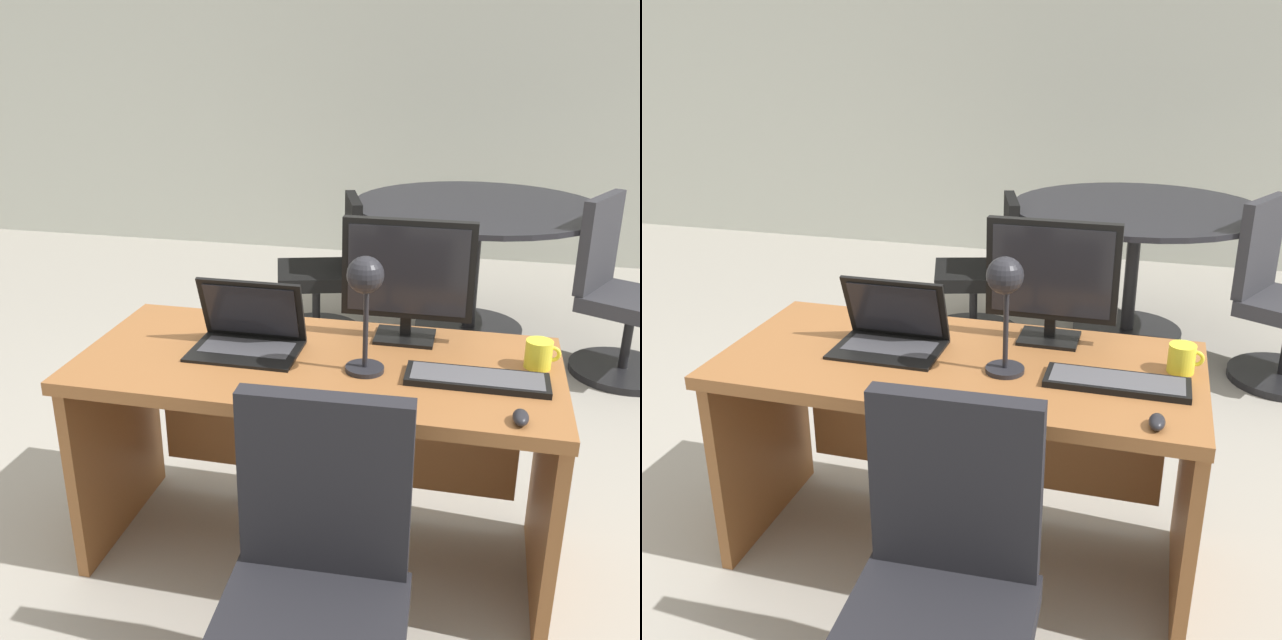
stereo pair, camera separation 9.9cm
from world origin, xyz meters
The scene contains 13 objects.
ground centered at (0.00, 1.50, 0.00)m, with size 12.00×12.00×0.00m, color gray.
back_wall centered at (0.00, 3.92, 1.40)m, with size 10.00×0.10×2.80m, color silver.
desk centered at (0.00, 0.04, 0.54)m, with size 1.53×0.70×0.75m.
monitor centered at (0.25, 0.23, 0.98)m, with size 0.44×0.16×0.41m.
laptop centered at (-0.24, 0.04, 0.82)m, with size 0.35×0.25×0.23m.
keyboard centered at (0.50, -0.06, 0.76)m, with size 0.42×0.14×0.02m.
mouse centered at (0.62, -0.28, 0.77)m, with size 0.04×0.08×0.03m.
desk_lamp centered at (0.16, -0.08, 1.02)m, with size 0.12×0.14×0.37m.
coffee_mug centered at (0.68, 0.09, 0.80)m, with size 0.11×0.08×0.09m.
office_chair centered at (0.15, -0.70, 0.36)m, with size 0.56×0.56×0.91m.
meeting_table centered at (0.45, 2.23, 0.61)m, with size 1.46×1.46×0.80m.
meeting_chair_near centered at (-0.41, 1.98, 0.34)m, with size 0.58×0.57×0.85m.
meeting_chair_far centered at (1.23, 1.82, 0.38)m, with size 0.63×0.62×0.95m.
Camera 1 is at (0.47, -2.04, 1.70)m, focal length 40.36 mm.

